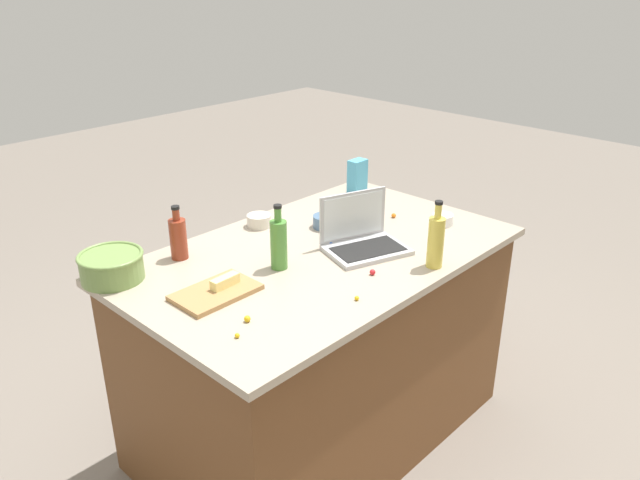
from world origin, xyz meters
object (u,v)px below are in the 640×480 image
object	(u,v)px
bottle_olive	(279,243)
ramekin_medium	(259,221)
bottle_soy	(178,238)
cutting_board	(216,292)
bottle_oil	(436,241)
ramekin_wide	(325,221)
mixing_bowl_large	(112,266)
butter_stick_left	(225,281)
candy_bag	(357,176)
laptop	(362,238)
ramekin_small	(443,219)

from	to	relation	value
bottle_olive	ramekin_medium	xyz separation A→B (m)	(-0.22, -0.36, -0.08)
bottle_soy	cutting_board	world-z (taller)	bottle_soy
bottle_oil	bottle_olive	distance (m)	0.59
bottle_oil	ramekin_wide	size ratio (longest dim) A/B	2.45
mixing_bowl_large	butter_stick_left	bearing A→B (deg)	121.88
bottle_soy	cutting_board	bearing A→B (deg)	75.42
bottle_oil	cutting_board	world-z (taller)	bottle_oil
bottle_olive	bottle_soy	bearing A→B (deg)	-58.80
bottle_olive	butter_stick_left	bearing A→B (deg)	-1.22
cutting_board	ramekin_wide	bearing A→B (deg)	-168.92
bottle_soy	candy_bag	bearing A→B (deg)	179.34
bottle_oil	mixing_bowl_large	bearing A→B (deg)	-41.38
laptop	butter_stick_left	size ratio (longest dim) A/B	3.32
mixing_bowl_large	cutting_board	distance (m)	0.41
ramekin_wide	bottle_olive	bearing A→B (deg)	19.37
butter_stick_left	ramekin_wide	bearing A→B (deg)	-168.23
ramekin_wide	bottle_soy	bearing A→B (deg)	-18.09
bottle_olive	candy_bag	xyz separation A→B (m)	(-0.84, -0.33, -0.02)
ramekin_small	candy_bag	bearing A→B (deg)	-95.82
cutting_board	ramekin_wide	distance (m)	0.72
butter_stick_left	ramekin_small	size ratio (longest dim) A/B	1.19
ramekin_medium	bottle_oil	bearing A→B (deg)	104.17
laptop	bottle_soy	bearing A→B (deg)	-39.75
laptop	ramekin_wide	world-z (taller)	laptop
candy_bag	bottle_olive	bearing A→B (deg)	21.54
bottle_oil	bottle_soy	xyz separation A→B (m)	(0.62, -0.76, -0.02)
ramekin_small	laptop	bearing A→B (deg)	-11.74
ramekin_small	butter_stick_left	bearing A→B (deg)	-11.59
mixing_bowl_large	bottle_olive	bearing A→B (deg)	142.40
mixing_bowl_large	butter_stick_left	distance (m)	0.43
laptop	bottle_olive	size ratio (longest dim) A/B	1.44
ramekin_wide	ramekin_small	bearing A→B (deg)	137.21
ramekin_small	ramekin_medium	world-z (taller)	ramekin_medium
bottle_olive	candy_bag	world-z (taller)	bottle_olive
mixing_bowl_large	bottle_oil	bearing A→B (deg)	138.62
cutting_board	bottle_olive	bearing A→B (deg)	178.96
bottle_soy	butter_stick_left	world-z (taller)	bottle_soy
cutting_board	ramekin_medium	bearing A→B (deg)	-145.34
bottle_oil	ramekin_small	bearing A→B (deg)	-150.78
butter_stick_left	candy_bag	xyz separation A→B (m)	(-1.10, -0.33, 0.05)
ramekin_small	ramekin_medium	bearing A→B (deg)	-44.91
butter_stick_left	ramekin_small	xyz separation A→B (m)	(-1.04, 0.21, -0.01)
cutting_board	ramekin_small	xyz separation A→B (m)	(-1.08, 0.21, 0.01)
butter_stick_left	ramekin_wide	distance (m)	0.68
mixing_bowl_large	bottle_oil	world-z (taller)	bottle_oil
cutting_board	candy_bag	bearing A→B (deg)	-163.98
mixing_bowl_large	bottle_soy	distance (m)	0.28
bottle_oil	laptop	bearing A→B (deg)	-77.35
butter_stick_left	ramekin_wide	size ratio (longest dim) A/B	1.02
ramekin_small	ramekin_wide	world-z (taller)	ramekin_wide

